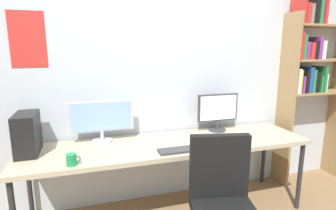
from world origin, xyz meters
The scene contains 9 objects.
wall_back centered at (0.00, 1.02, 1.30)m, with size 5.06×0.11×2.60m.
desk centered at (0.00, 0.60, 0.69)m, with size 2.66×0.68×0.74m.
bookshelf centered at (1.79, 0.83, 1.36)m, with size 0.83×0.28×2.16m.
monitor_left centered at (-0.60, 0.81, 0.96)m, with size 0.59×0.18×0.39m.
monitor_right centered at (0.60, 0.81, 0.96)m, with size 0.45×0.18×0.40m.
pc_tower centered at (-1.21, 0.70, 0.91)m, with size 0.17×0.34×0.34m, color black.
keyboard_main centered at (0.00, 0.37, 0.75)m, with size 0.33×0.13×0.02m, color #38383D.
computer_mouse centered at (0.60, 0.46, 0.76)m, with size 0.06×0.10×0.03m, color #38383D.
coffee_mug centered at (-0.85, 0.34, 0.79)m, with size 0.11×0.08×0.09m.
Camera 1 is at (-0.72, -1.69, 1.61)m, focal length 28.88 mm.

